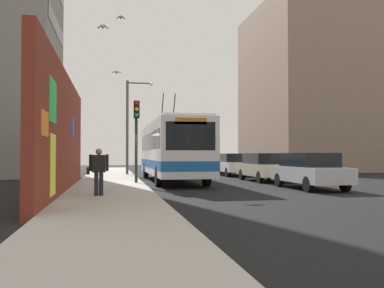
{
  "coord_description": "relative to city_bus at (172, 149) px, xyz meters",
  "views": [
    {
      "loc": [
        -20.72,
        1.55,
        1.51
      ],
      "look_at": [
        -0.8,
        -2.29,
        2.02
      ],
      "focal_mm": 39.37,
      "sensor_mm": 36.0,
      "label": 1
    }
  ],
  "objects": [
    {
      "name": "street_lamp",
      "position": [
        6.12,
        2.03,
        2.07
      ],
      "size": [
        0.44,
        1.9,
        6.51
      ],
      "color": "#4C4C51",
      "rests_on": "sidewalk_slab"
    },
    {
      "name": "parked_car_dark_gray",
      "position": [
        10.7,
        -5.2,
        -1.01
      ],
      "size": [
        4.62,
        1.8,
        1.58
      ],
      "color": "#38383D",
      "rests_on": "ground_plane"
    },
    {
      "name": "graffiti_wall",
      "position": [
        -6.55,
        5.15,
        0.46
      ],
      "size": [
        14.2,
        0.32,
        4.6
      ],
      "color": "maroon",
      "rests_on": "ground_plane"
    },
    {
      "name": "parked_car_white",
      "position": [
        5.35,
        -5.2,
        -1.01
      ],
      "size": [
        4.24,
        1.94,
        1.58
      ],
      "color": "white",
      "rests_on": "ground_plane"
    },
    {
      "name": "ground_plane",
      "position": [
        -2.63,
        1.8,
        -1.84
      ],
      "size": [
        80.0,
        80.0,
        0.0
      ],
      "primitive_type": "plane",
      "color": "black"
    },
    {
      "name": "parked_car_silver",
      "position": [
        -6.21,
        -5.2,
        -1.01
      ],
      "size": [
        4.52,
        1.83,
        1.58
      ],
      "color": "#B7B7BC",
      "rests_on": "ground_plane"
    },
    {
      "name": "pedestrian_near_wall",
      "position": [
        -9.06,
        3.76,
        -0.79
      ],
      "size": [
        0.22,
        0.72,
        1.56
      ],
      "color": "#1E1E2D",
      "rests_on": "sidewalk_slab"
    },
    {
      "name": "building_far_right",
      "position": [
        14.83,
        -15.2,
        6.07
      ],
      "size": [
        13.55,
        9.35,
        15.82
      ],
      "color": "gray",
      "rests_on": "ground_plane"
    },
    {
      "name": "flying_pigeons",
      "position": [
        0.94,
        3.2,
        6.22
      ],
      "size": [
        6.0,
        1.48,
        3.53
      ],
      "color": "gray"
    },
    {
      "name": "city_bus",
      "position": [
        0.0,
        0.0,
        0.0
      ],
      "size": [
        11.45,
        2.59,
        5.1
      ],
      "color": "silver",
      "rests_on": "ground_plane"
    },
    {
      "name": "parked_car_champagne",
      "position": [
        -0.76,
        -5.2,
        -1.01
      ],
      "size": [
        4.66,
        1.93,
        1.58
      ],
      "color": "#C6B793",
      "rests_on": "ground_plane"
    },
    {
      "name": "traffic_light",
      "position": [
        -2.89,
        2.15,
        1.0
      ],
      "size": [
        0.49,
        0.28,
        3.99
      ],
      "color": "#2D382D",
      "rests_on": "sidewalk_slab"
    },
    {
      "name": "sidewalk_slab",
      "position": [
        -2.63,
        3.4,
        -1.77
      ],
      "size": [
        48.0,
        3.2,
        0.15
      ],
      "primitive_type": "cube",
      "color": "#ADA8A0",
      "rests_on": "ground_plane"
    },
    {
      "name": "building_far_left",
      "position": [
        8.15,
        11.0,
        8.92
      ],
      "size": [
        9.46,
        7.44,
        21.52
      ],
      "color": "gray",
      "rests_on": "ground_plane"
    }
  ]
}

